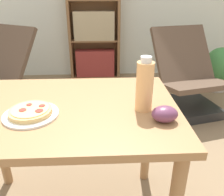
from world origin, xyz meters
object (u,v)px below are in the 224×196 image
lounge_chair_far (187,86)px  bookshelf (94,24)px  grape_bunch (164,114)px  drink_bottle (145,86)px  potted_plant_floor (219,68)px  lounge_chair_near (0,84)px  pizza_on_plate (31,113)px

lounge_chair_far → bookshelf: (-1.02, 1.13, 0.50)m
grape_bunch → drink_bottle: drink_bottle is taller
potted_plant_floor → lounge_chair_far: bearing=-137.7°
drink_bottle → lounge_chair_near: drink_bottle is taller
pizza_on_plate → lounge_chair_far: bearing=48.5°
bookshelf → potted_plant_floor: 1.80m
grape_bunch → drink_bottle: bearing=122.8°
drink_bottle → lounge_chair_far: (0.74, 1.37, -0.59)m
pizza_on_plate → grape_bunch: size_ratio=2.18×
pizza_on_plate → lounge_chair_far: 1.94m
pizza_on_plate → lounge_chair_near: lounge_chair_near is taller
lounge_chair_far → potted_plant_floor: bearing=29.1°
drink_bottle → lounge_chair_near: bearing=130.6°
drink_bottle → bookshelf: (-0.27, 2.50, -0.09)m
lounge_chair_near → lounge_chair_far: bearing=24.4°
grape_bunch → lounge_chair_far: bearing=65.6°
grape_bunch → lounge_chair_near: 2.22m
grape_bunch → pizza_on_plate: bearing=172.7°
pizza_on_plate → bookshelf: bookshelf is taller
pizza_on_plate → potted_plant_floor: 2.76m
drink_bottle → potted_plant_floor: (1.36, 1.94, -0.58)m
lounge_chair_far → bookshelf: bookshelf is taller
pizza_on_plate → lounge_chair_far: lounge_chair_far is taller
lounge_chair_far → potted_plant_floor: (0.62, 0.56, 0.01)m
drink_bottle → bookshelf: 2.52m
pizza_on_plate → drink_bottle: 0.52m
lounge_chair_near → bookshelf: (1.05, 0.96, 0.50)m
pizza_on_plate → potted_plant_floor: (1.86, 1.97, -0.48)m
bookshelf → drink_bottle: bearing=-83.7°
grape_bunch → lounge_chair_far: 1.71m
drink_bottle → lounge_chair_near: size_ratio=0.26×
lounge_chair_near → bookshelf: 1.51m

